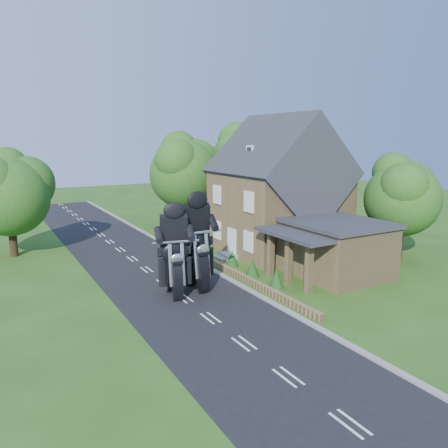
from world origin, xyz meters
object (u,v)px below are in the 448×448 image
house (278,194)px  motorcycle_follow (175,283)px  garden_wall (212,262)px  annex (335,248)px  motorcycle_lead (197,275)px

house → motorcycle_follow: 12.63m
garden_wall → motorcycle_follow: size_ratio=13.19×
house → annex: (-0.62, -6.80, -2.58)m
motorcycle_lead → motorcycle_follow: size_ratio=1.08×
house → motorcycle_follow: (-10.80, -5.47, -3.57)m
garden_wall → motorcycle_lead: motorcycle_lead is taller
annex → motorcycle_lead: (-8.65, 1.79, -0.93)m
garden_wall → annex: 8.19m
motorcycle_follow → annex: bearing=-175.8°
house → annex: house is taller
house → motorcycle_lead: house is taller
garden_wall → motorcycle_follow: (-4.61, -4.47, 0.58)m
annex → motorcycle_follow: bearing=172.6°
motorcycle_lead → annex: bearing=168.5°
garden_wall → house: size_ratio=2.15×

